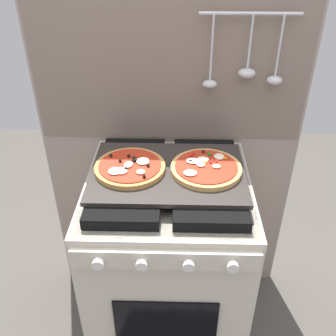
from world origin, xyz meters
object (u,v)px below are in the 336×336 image
at_px(stove, 168,263).
at_px(baking_tray, 168,172).
at_px(pizza_right, 206,168).
at_px(pizza_left, 130,167).

relative_size(stove, baking_tray, 1.67).
xyz_separation_m(stove, pizza_right, (0.13, 0.01, 0.48)).
bearing_deg(stove, baking_tray, 90.00).
height_order(pizza_left, pizza_right, same).
bearing_deg(pizza_right, baking_tray, -178.27).
relative_size(baking_tray, pizza_right, 2.17).
height_order(stove, pizza_right, pizza_right).
relative_size(pizza_left, pizza_right, 1.00).
bearing_deg(pizza_left, baking_tray, 0.91).
relative_size(baking_tray, pizza_left, 2.17).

